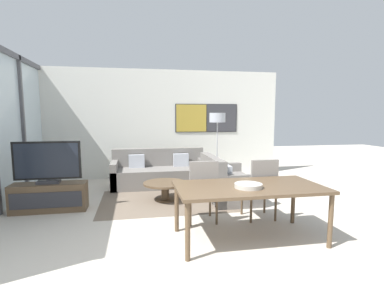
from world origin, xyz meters
TOP-DOWN VIEW (x-y plane):
  - ground_plane at (0.00, 0.00)m, footprint 24.00×24.00m
  - wall_back at (0.05, 5.31)m, footprint 6.63×0.09m
  - area_rug at (-0.02, 2.97)m, footprint 2.43×1.86m
  - tv_console at (-2.02, 2.72)m, footprint 1.21×0.40m
  - television at (-2.02, 2.72)m, footprint 1.08×0.20m
  - sofa_main at (-0.02, 4.26)m, footprint 2.17×0.88m
  - sofa_side at (1.16, 2.88)m, footprint 0.88×1.41m
  - coffee_table at (-0.02, 2.97)m, footprint 0.83×0.83m
  - dining_table at (0.87, 0.97)m, footprint 1.90×1.00m
  - dining_chair_left at (0.40, 1.67)m, footprint 0.46×0.46m
  - dining_chair_centre at (1.34, 1.65)m, footprint 0.46×0.46m
  - fruit_bowl at (0.82, 0.87)m, footprint 0.35×0.35m
  - floor_lamp at (1.34, 4.21)m, footprint 0.37×0.37m

SIDE VIEW (x-z plane):
  - ground_plane at x=0.00m, z-range 0.00..0.00m
  - area_rug at x=-0.02m, z-range 0.00..0.01m
  - tv_console at x=-2.02m, z-range 0.00..0.48m
  - coffee_table at x=-0.02m, z-range 0.09..0.45m
  - sofa_main at x=-0.02m, z-range -0.14..0.70m
  - sofa_side at x=1.16m, z-range -0.14..0.70m
  - dining_chair_left at x=0.40m, z-range 0.05..1.01m
  - dining_chair_centre at x=1.34m, z-range 0.05..1.01m
  - dining_table at x=0.87m, z-range 0.30..1.02m
  - fruit_bowl at x=0.82m, z-range 0.72..0.78m
  - television at x=-2.02m, z-range 0.48..1.19m
  - wall_back at x=0.05m, z-range 0.01..2.81m
  - floor_lamp at x=1.34m, z-range 0.61..2.29m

